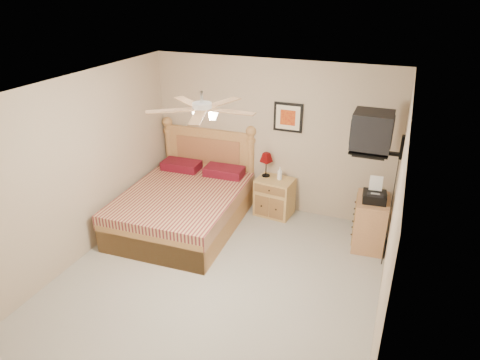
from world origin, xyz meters
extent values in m
plane|color=#9D988E|center=(0.00, 0.00, 0.00)|extent=(4.50, 4.50, 0.00)
cube|color=white|center=(0.00, 0.00, 2.50)|extent=(4.00, 4.50, 0.04)
cube|color=tan|center=(0.00, 2.25, 1.25)|extent=(4.00, 0.04, 2.50)
cube|color=tan|center=(0.00, -2.25, 1.25)|extent=(4.00, 0.04, 2.50)
cube|color=tan|center=(-2.00, 0.00, 1.25)|extent=(0.04, 4.50, 2.50)
cube|color=tan|center=(2.00, 0.00, 1.25)|extent=(0.04, 4.50, 2.50)
cube|color=tan|center=(0.16, 2.00, 0.32)|extent=(0.62, 0.49, 0.63)
imported|color=white|center=(0.23, 2.03, 0.74)|extent=(0.10, 0.10, 0.21)
cube|color=black|center=(0.27, 2.23, 1.62)|extent=(0.46, 0.04, 0.46)
cube|color=#9D6C3D|center=(1.73, 1.62, 0.38)|extent=(0.49, 0.67, 0.76)
imported|color=beige|center=(1.67, 1.81, 0.77)|extent=(0.28, 0.32, 0.02)
imported|color=#9A916F|center=(1.70, 1.80, 0.79)|extent=(0.25, 0.30, 0.02)
camera|label=1|loc=(1.92, -4.04, 3.55)|focal=32.00mm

